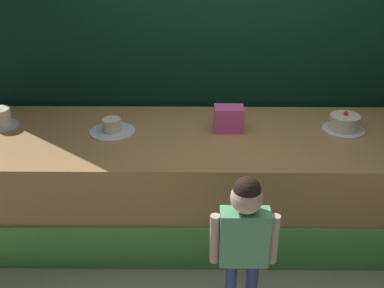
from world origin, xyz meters
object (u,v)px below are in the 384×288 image
at_px(pink_box, 229,119).
at_px(cake_center, 112,127).
at_px(child_figure, 244,233).
at_px(cake_right, 344,123).
at_px(cake_left, 0,118).

relative_size(pink_box, cake_center, 0.64).
xyz_separation_m(child_figure, cake_right, (0.87, 1.13, 0.19)).
relative_size(pink_box, cake_right, 0.69).
bearing_deg(child_figure, cake_center, 130.74).
relative_size(child_figure, cake_left, 3.83).
height_order(child_figure, cake_right, child_figure).
distance_m(cake_left, cake_right, 2.69).
bearing_deg(cake_center, cake_left, 173.56).
bearing_deg(child_figure, cake_left, 147.14).
distance_m(cake_center, cake_right, 1.79).
height_order(cake_left, cake_right, cake_left).
bearing_deg(cake_center, pink_box, 2.88).
height_order(cake_center, cake_right, cake_right).
xyz_separation_m(cake_left, cake_right, (2.69, -0.04, -0.01)).
bearing_deg(pink_box, child_figure, -88.41).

